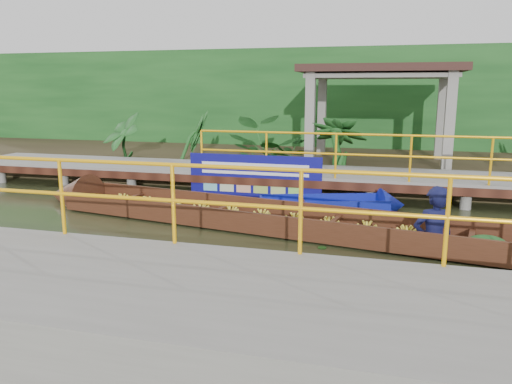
# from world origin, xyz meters

# --- Properties ---
(ground) EXTENTS (80.00, 80.00, 0.00)m
(ground) POSITION_xyz_m (0.00, 0.00, 0.00)
(ground) COLOR #2A3018
(ground) RESTS_ON ground
(land_strip) EXTENTS (30.00, 8.00, 0.45)m
(land_strip) POSITION_xyz_m (0.00, 7.50, 0.23)
(land_strip) COLOR #2E2317
(land_strip) RESTS_ON ground
(far_dock) EXTENTS (16.00, 2.06, 1.66)m
(far_dock) POSITION_xyz_m (0.02, 3.43, 0.48)
(far_dock) COLOR slate
(far_dock) RESTS_ON ground
(near_dock) EXTENTS (18.00, 2.40, 1.73)m
(near_dock) POSITION_xyz_m (1.00, -4.20, 0.30)
(near_dock) COLOR slate
(near_dock) RESTS_ON ground
(pavilion) EXTENTS (4.40, 3.00, 3.00)m
(pavilion) POSITION_xyz_m (3.00, 6.30, 2.82)
(pavilion) COLOR slate
(pavilion) RESTS_ON ground
(foliage_backdrop) EXTENTS (30.00, 0.80, 4.00)m
(foliage_backdrop) POSITION_xyz_m (0.00, 10.00, 2.00)
(foliage_backdrop) COLOR #154117
(foliage_backdrop) RESTS_ON ground
(vendor_boat) EXTENTS (11.21, 3.00, 2.38)m
(vendor_boat) POSITION_xyz_m (1.65, 0.07, 0.26)
(vendor_boat) COLOR #391D0F
(vendor_boat) RESTS_ON ground
(moored_blue_boat) EXTENTS (3.15, 1.70, 0.73)m
(moored_blue_boat) POSITION_xyz_m (2.77, 1.83, 0.13)
(moored_blue_boat) COLOR #0D1790
(moored_blue_boat) RESTS_ON ground
(blue_banner) EXTENTS (3.18, 0.04, 0.99)m
(blue_banner) POSITION_xyz_m (0.33, 2.48, 0.56)
(blue_banner) COLOR navy
(blue_banner) RESTS_ON ground
(tropical_plants) EXTENTS (14.24, 1.24, 1.55)m
(tropical_plants) POSITION_xyz_m (1.76, 5.30, 1.22)
(tropical_plants) COLOR #154117
(tropical_plants) RESTS_ON ground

